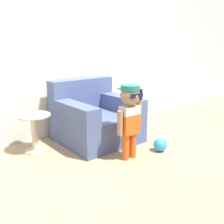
{
  "coord_description": "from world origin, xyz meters",
  "views": [
    {
      "loc": [
        -2.11,
        -2.73,
        1.35
      ],
      "look_at": [
        -0.06,
        -0.22,
        0.5
      ],
      "focal_mm": 42.0,
      "sensor_mm": 36.0,
      "label": 1
    }
  ],
  "objects_px": {
    "armchair": "(95,119)",
    "toy_ball": "(160,145)",
    "person_child": "(130,110)",
    "side_table": "(34,129)"
  },
  "relations": [
    {
      "from": "person_child",
      "to": "side_table",
      "type": "height_order",
      "value": "person_child"
    },
    {
      "from": "person_child",
      "to": "toy_ball",
      "type": "height_order",
      "value": "person_child"
    },
    {
      "from": "armchair",
      "to": "person_child",
      "type": "distance_m",
      "value": 0.83
    },
    {
      "from": "armchair",
      "to": "toy_ball",
      "type": "bearing_deg",
      "value": -65.34
    },
    {
      "from": "toy_ball",
      "to": "side_table",
      "type": "bearing_deg",
      "value": 141.14
    },
    {
      "from": "person_child",
      "to": "side_table",
      "type": "bearing_deg",
      "value": 130.96
    },
    {
      "from": "toy_ball",
      "to": "person_child",
      "type": "bearing_deg",
      "value": 168.23
    },
    {
      "from": "armchair",
      "to": "toy_ball",
      "type": "relative_size",
      "value": 5.73
    },
    {
      "from": "person_child",
      "to": "toy_ball",
      "type": "bearing_deg",
      "value": -11.77
    },
    {
      "from": "armchair",
      "to": "side_table",
      "type": "distance_m",
      "value": 0.86
    }
  ]
}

